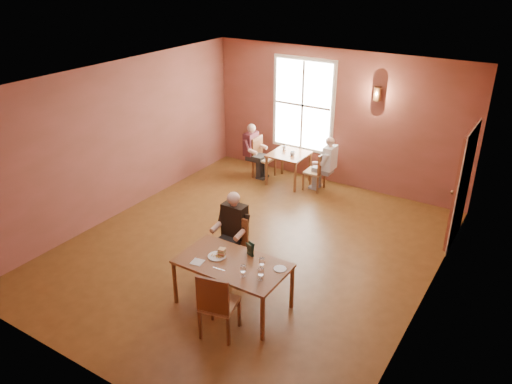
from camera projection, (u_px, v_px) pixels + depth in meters
The scene contains 29 objects.
ground at pixel (250, 249), 8.89m from camera, with size 6.00×7.00×0.01m, color brown.
wall_back at pixel (336, 119), 10.92m from camera, with size 6.00×0.04×3.00m, color brown.
wall_front at pixel (80, 276), 5.57m from camera, with size 6.00×0.04×3.00m, color brown.
wall_left at pixel (120, 140), 9.69m from camera, with size 0.04×7.00×3.00m, color brown.
wall_right at pixel (434, 218), 6.80m from camera, with size 0.04×7.00×3.00m, color brown.
ceiling at pixel (249, 81), 7.60m from camera, with size 6.00×7.00×0.04m, color white.
window at pixel (303, 105), 11.18m from camera, with size 1.36×0.10×1.96m, color white.
door at pixel (460, 187), 8.78m from camera, with size 0.12×1.04×2.10m, color maroon.
wall_sconce at pixel (377, 94), 10.11m from camera, with size 0.16×0.16×0.28m, color brown.
main_table at pixel (233, 284), 7.32m from camera, with size 1.60×0.90×0.75m, color brown, non-canonical shape.
chair_diner_main at pixel (230, 248), 8.01m from camera, with size 0.43×0.43×0.97m, color #4F2F12, non-canonical shape.
diner_main at pixel (229, 240), 7.91m from camera, with size 0.52×0.52×1.31m, color black, non-canonical shape.
chair_empty at pixel (219, 302), 6.71m from camera, with size 0.45×0.45×1.02m, color #50321A, non-canonical shape.
plate_food at pixel (217, 256), 7.28m from camera, with size 0.27×0.27×0.03m, color white.
sandwich at pixel (222, 253), 7.27m from camera, with size 0.10×0.09×0.12m, color tan.
goblet_a at pixel (262, 263), 6.97m from camera, with size 0.08×0.08×0.19m, color white, non-canonical shape.
goblet_b at pixel (261, 274), 6.73m from camera, with size 0.08×0.08×0.20m, color white, non-canonical shape.
goblet_c at pixel (243, 271), 6.80m from camera, with size 0.08×0.08×0.19m, color white, non-canonical shape.
menu_stand at pixel (250, 249), 7.29m from camera, with size 0.13×0.06×0.21m, color black.
knife at pixel (219, 269), 7.01m from camera, with size 0.20×0.02×0.00m, color white.
napkin at pixel (197, 262), 7.16m from camera, with size 0.17×0.17×0.01m, color silver.
side_plate at pixel (280, 269), 7.00m from camera, with size 0.18×0.18×0.01m, color white.
second_table at pixel (288, 168), 11.35m from camera, with size 0.81×0.81×0.72m, color brown, non-canonical shape.
chair_diner_white at pixel (314, 171), 11.00m from camera, with size 0.39×0.39×0.88m, color #54291A, non-canonical shape.
diner_white at pixel (316, 164), 10.91m from camera, with size 0.49×0.49×1.21m, color silver, non-canonical shape.
chair_diner_maroon at pixel (264, 158), 11.61m from camera, with size 0.42×0.42×0.95m, color #3C2414, non-canonical shape.
diner_maroon at pixel (263, 152), 11.56m from camera, with size 0.49×0.49×1.23m, color #521415, non-canonical shape.
cup_a at pixel (293, 154), 11.07m from camera, with size 0.11×0.11×0.09m, color silver.
cup_b at pixel (284, 148), 11.39m from camera, with size 0.10×0.10×0.09m, color silver.
Camera 1 is at (4.13, -6.37, 4.74)m, focal length 35.00 mm.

